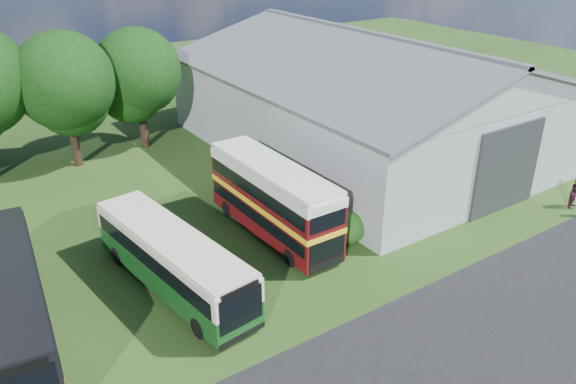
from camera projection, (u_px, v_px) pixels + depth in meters
ground at (334, 350)px, 21.27m from camera, size 120.00×120.00×0.00m
asphalt_road at (449, 366)px, 20.54m from camera, size 60.00×8.00×0.02m
storage_shed at (364, 90)px, 38.96m from camera, size 18.80×24.80×8.15m
tree_right_a at (64, 81)px, 35.09m from camera, size 6.26×6.26×8.83m
tree_right_b at (137, 72)px, 38.32m from camera, size 5.98×5.98×8.45m
shrub_front at (348, 241)px, 28.57m from camera, size 1.70×1.70×1.70m
shrub_mid at (324, 225)px, 30.07m from camera, size 1.60×1.60×1.60m
shrub_back at (303, 211)px, 31.57m from camera, size 1.80×1.80×1.80m
bus_green_single at (173, 260)px, 24.30m from camera, size 3.52×10.09×2.73m
bus_maroon_double at (273, 200)px, 28.46m from camera, size 2.39×9.04×3.88m
bus_dark_single at (8, 303)px, 21.29m from camera, size 3.60×11.16×3.02m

